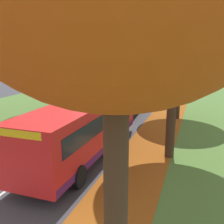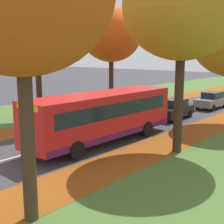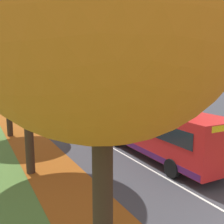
{
  "view_description": "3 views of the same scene",
  "coord_description": "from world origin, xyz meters",
  "px_view_note": "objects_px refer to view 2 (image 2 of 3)",
  "views": [
    {
      "loc": [
        7.18,
        -3.91,
        5.59
      ],
      "look_at": [
        2.13,
        11.01,
        1.85
      ],
      "focal_mm": 42.0,
      "sensor_mm": 36.0,
      "label": 1
    },
    {
      "loc": [
        13.95,
        -5.12,
        5.29
      ],
      "look_at": [
        0.71,
        10.07,
        1.49
      ],
      "focal_mm": 50.0,
      "sensor_mm": 36.0,
      "label": 2
    },
    {
      "loc": [
        -8.03,
        -4.24,
        5.37
      ],
      "look_at": [
        0.44,
        11.57,
        2.28
      ],
      "focal_mm": 42.0,
      "sensor_mm": 36.0,
      "label": 3
    }
  ],
  "objects_px": {
    "tree_left_mid": "(111,35)",
    "car_grey_following": "(212,100)",
    "car_black_lead": "(174,109)",
    "bus": "(103,114)",
    "tree_right_near": "(182,6)",
    "tree_left_near": "(36,29)"
  },
  "relations": [
    {
      "from": "bus",
      "to": "car_grey_following",
      "type": "height_order",
      "value": "bus"
    },
    {
      "from": "bus",
      "to": "car_black_lead",
      "type": "relative_size",
      "value": 2.44
    },
    {
      "from": "tree_right_near",
      "to": "tree_left_mid",
      "type": "bearing_deg",
      "value": 146.26
    },
    {
      "from": "tree_right_near",
      "to": "bus",
      "type": "height_order",
      "value": "tree_right_near"
    },
    {
      "from": "tree_left_mid",
      "to": "tree_right_near",
      "type": "bearing_deg",
      "value": -33.74
    },
    {
      "from": "tree_right_near",
      "to": "car_grey_following",
      "type": "distance_m",
      "value": 16.39
    },
    {
      "from": "tree_left_near",
      "to": "tree_right_near",
      "type": "xyz_separation_m",
      "value": [
        11.56,
        0.56,
        0.56
      ]
    },
    {
      "from": "tree_right_near",
      "to": "bus",
      "type": "relative_size",
      "value": 1.0
    },
    {
      "from": "tree_left_near",
      "to": "tree_right_near",
      "type": "distance_m",
      "value": 11.59
    },
    {
      "from": "car_black_lead",
      "to": "car_grey_following",
      "type": "xyz_separation_m",
      "value": [
        0.26,
        6.73,
        0.0
      ]
    },
    {
      "from": "car_grey_following",
      "to": "tree_right_near",
      "type": "bearing_deg",
      "value": -73.29
    },
    {
      "from": "tree_left_mid",
      "to": "car_black_lead",
      "type": "height_order",
      "value": "tree_left_mid"
    },
    {
      "from": "car_black_lead",
      "to": "tree_right_near",
      "type": "bearing_deg",
      "value": -58.96
    },
    {
      "from": "tree_left_mid",
      "to": "car_black_lead",
      "type": "xyz_separation_m",
      "value": [
        6.97,
        -0.14,
        -6.16
      ]
    },
    {
      "from": "tree_left_mid",
      "to": "car_grey_following",
      "type": "distance_m",
      "value": 11.56
    },
    {
      "from": "car_black_lead",
      "to": "tree_left_near",
      "type": "bearing_deg",
      "value": -130.85
    },
    {
      "from": "tree_left_mid",
      "to": "car_black_lead",
      "type": "relative_size",
      "value": 2.23
    },
    {
      "from": "tree_left_mid",
      "to": "car_grey_following",
      "type": "bearing_deg",
      "value": 42.32
    },
    {
      "from": "car_black_lead",
      "to": "car_grey_following",
      "type": "bearing_deg",
      "value": 87.8
    },
    {
      "from": "tree_left_mid",
      "to": "bus",
      "type": "bearing_deg",
      "value": -51.28
    },
    {
      "from": "tree_left_near",
      "to": "car_grey_following",
      "type": "relative_size",
      "value": 2.3
    },
    {
      "from": "tree_left_mid",
      "to": "bus",
      "type": "xyz_separation_m",
      "value": [
        7.18,
        -8.96,
        -5.27
      ]
    }
  ]
}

